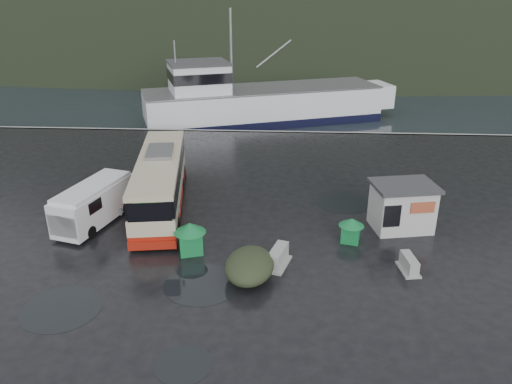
# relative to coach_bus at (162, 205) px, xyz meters

# --- Properties ---
(ground) EXTENTS (160.00, 160.00, 0.00)m
(ground) POSITION_rel_coach_bus_xyz_m (2.84, -4.17, 0.00)
(ground) COLOR black
(ground) RESTS_ON ground
(harbor_water) EXTENTS (300.00, 180.00, 0.02)m
(harbor_water) POSITION_rel_coach_bus_xyz_m (2.84, 105.83, 0.00)
(harbor_water) COLOR black
(harbor_water) RESTS_ON ground
(quay_edge) EXTENTS (160.00, 0.60, 1.50)m
(quay_edge) POSITION_rel_coach_bus_xyz_m (2.84, 15.83, 0.00)
(quay_edge) COLOR #999993
(quay_edge) RESTS_ON ground
(headland) EXTENTS (780.00, 540.00, 570.00)m
(headland) POSITION_rel_coach_bus_xyz_m (12.84, 245.83, 0.00)
(headland) COLOR black
(headland) RESTS_ON ground
(coach_bus) EXTENTS (4.46, 11.53, 3.17)m
(coach_bus) POSITION_rel_coach_bus_xyz_m (0.00, 0.00, 0.00)
(coach_bus) COLOR #BFB291
(coach_bus) RESTS_ON ground
(white_van) EXTENTS (3.26, 5.72, 2.26)m
(white_van) POSITION_rel_coach_bus_xyz_m (-3.07, -2.46, 0.00)
(white_van) COLOR silver
(white_van) RESTS_ON ground
(waste_bin_left) EXTENTS (1.40, 1.40, 1.58)m
(waste_bin_left) POSITION_rel_coach_bus_xyz_m (2.67, -5.32, 0.00)
(waste_bin_left) COLOR #147236
(waste_bin_left) RESTS_ON ground
(waste_bin_right) EXTENTS (1.12, 1.12, 1.28)m
(waste_bin_right) POSITION_rel_coach_bus_xyz_m (10.60, -3.77, 0.00)
(waste_bin_right) COLOR #147236
(waste_bin_right) RESTS_ON ground
(dome_tent) EXTENTS (2.47, 3.25, 1.20)m
(dome_tent) POSITION_rel_coach_bus_xyz_m (5.70, -7.42, 0.00)
(dome_tent) COLOR #2B341F
(dome_tent) RESTS_ON ground
(ticket_kiosk) EXTENTS (3.64, 3.01, 2.53)m
(ticket_kiosk) POSITION_rel_coach_bus_xyz_m (13.43, -2.12, 0.00)
(ticket_kiosk) COLOR beige
(ticket_kiosk) RESTS_ON ground
(jersey_barrier_a) EXTENTS (1.35, 1.93, 0.88)m
(jersey_barrier_a) POSITION_rel_coach_bus_xyz_m (6.95, -6.31, 0.00)
(jersey_barrier_a) COLOR #999993
(jersey_barrier_a) RESTS_ON ground
(jersey_barrier_b) EXTENTS (0.93, 1.55, 0.73)m
(jersey_barrier_b) POSITION_rel_coach_bus_xyz_m (12.94, -6.45, 0.00)
(jersey_barrier_b) COLOR #999993
(jersey_barrier_b) RESTS_ON ground
(fishing_trawler) EXTENTS (28.81, 15.39, 11.35)m
(fishing_trawler) POSITION_rel_coach_bus_xyz_m (4.88, 24.29, 0.00)
(fishing_trawler) COLOR silver
(fishing_trawler) RESTS_ON ground
(puddles) EXTENTS (15.74, 16.71, 0.01)m
(puddles) POSITION_rel_coach_bus_xyz_m (4.10, -6.65, 0.01)
(puddles) COLOR black
(puddles) RESTS_ON ground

